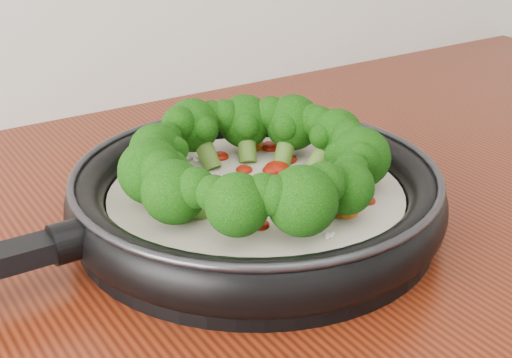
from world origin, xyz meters
TOP-DOWN VIEW (x-y plane):
  - skillet at (-0.05, 1.09)m, footprint 0.56×0.36m

SIDE VIEW (x-z plane):
  - skillet at x=-0.05m, z-range 0.89..0.99m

